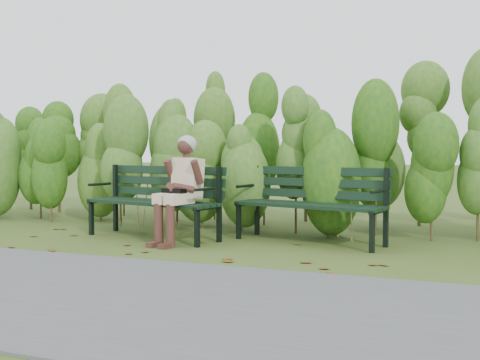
% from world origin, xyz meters
% --- Properties ---
extents(ground, '(80.00, 80.00, 0.00)m').
position_xyz_m(ground, '(0.00, 0.00, 0.00)').
color(ground, '#3B4B16').
extents(footpath, '(60.00, 2.50, 0.01)m').
position_xyz_m(footpath, '(0.00, -2.20, 0.01)').
color(footpath, '#474749').
rests_on(footpath, ground).
extents(hedge_band, '(11.04, 1.67, 2.42)m').
position_xyz_m(hedge_band, '(0.00, 1.86, 1.26)').
color(hedge_band, '#47381E').
rests_on(hedge_band, ground).
extents(leaf_litter, '(5.52, 2.18, 0.01)m').
position_xyz_m(leaf_litter, '(-0.20, -0.30, 0.00)').
color(leaf_litter, brown).
rests_on(leaf_litter, ground).
extents(bench_left, '(1.89, 0.96, 0.90)m').
position_xyz_m(bench_left, '(-1.15, 0.44, 0.53)').
color(bench_left, black).
rests_on(bench_left, ground).
extents(bench_right, '(1.88, 0.97, 0.90)m').
position_xyz_m(bench_right, '(0.76, 0.80, 0.53)').
color(bench_right, black).
rests_on(bench_right, ground).
extents(seated_woman, '(0.52, 0.77, 1.28)m').
position_xyz_m(seated_woman, '(-0.67, 0.15, 0.72)').
color(seated_woman, beige).
rests_on(seated_woman, ground).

